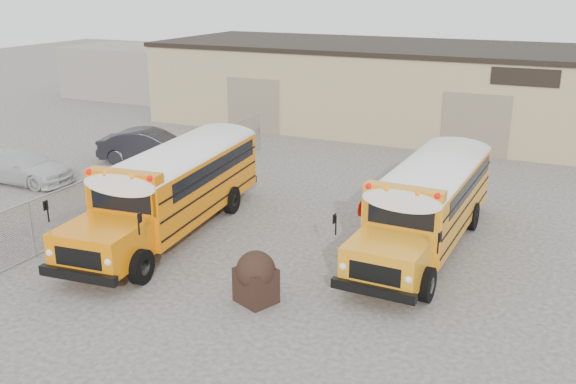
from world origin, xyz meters
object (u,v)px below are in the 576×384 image
at_px(tarp_bundle, 256,276).
at_px(car_white, 21,166).
at_px(school_bus_right, 467,156).
at_px(school_bus_left, 244,142).
at_px(car_dark, 151,146).

relative_size(tarp_bundle, car_white, 0.30).
xyz_separation_m(school_bus_right, car_white, (-17.11, -6.13, -0.89)).
bearing_deg(school_bus_right, tarp_bundle, -105.85).
bearing_deg(tarp_bundle, school_bus_left, 120.32).
relative_size(school_bus_right, car_dark, 1.98).
bearing_deg(school_bus_left, car_dark, 173.25).
bearing_deg(car_dark, school_bus_left, -111.67).
xyz_separation_m(school_bus_left, car_dark, (-5.28, 0.62, -0.88)).
xyz_separation_m(school_bus_right, tarp_bundle, (-3.24, -11.42, -0.84)).
bearing_deg(tarp_bundle, school_bus_right, 74.15).
bearing_deg(car_dark, school_bus_right, -99.29).
relative_size(school_bus_left, tarp_bundle, 7.02).
bearing_deg(car_dark, car_white, 132.12).
bearing_deg(tarp_bundle, car_dark, 137.05).
relative_size(school_bus_left, car_white, 2.13).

